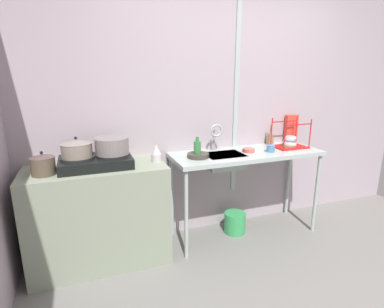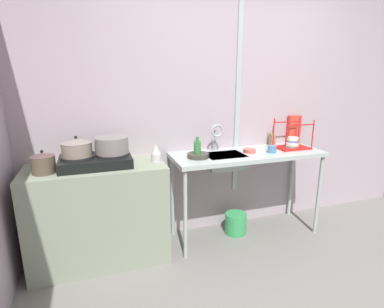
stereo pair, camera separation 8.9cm
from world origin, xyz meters
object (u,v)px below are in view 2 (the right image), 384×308
utensil_jar (272,140)px  bucket_on_floor (236,223)px  frying_pan (198,156)px  dish_rack (292,143)px  pot_on_right_burner (112,145)px  bottle_by_sink (197,149)px  pot_beside_stove (43,163)px  cereal_box (294,129)px  percolator (156,153)px  stove (96,161)px  cup_by_rack (272,149)px  sink_basin (225,161)px  pot_on_left_burner (77,147)px  faucet (217,133)px  small_bowl_on_drainboard (250,151)px

utensil_jar → bucket_on_floor: (-0.49, -0.18, -0.83)m
frying_pan → dish_rack: size_ratio=0.60×
pot_on_right_burner → bucket_on_floor: (1.21, 0.03, -0.95)m
bottle_by_sink → bucket_on_floor: bottle_by_sink is taller
frying_pan → dish_rack: 1.05m
dish_rack → bottle_by_sink: (-1.06, -0.04, 0.03)m
pot_beside_stove → cereal_box: 2.53m
dish_rack → bucket_on_floor: dish_rack is taller
pot_beside_stove → percolator: 0.90m
stove → frying_pan: 0.91m
percolator → dish_rack: bearing=1.6°
utensil_jar → percolator: bearing=-170.2°
stove → cup_by_rack: bearing=-2.7°
cup_by_rack → sink_basin: bearing=171.3°
cereal_box → percolator: bearing=-168.0°
sink_basin → frying_pan: size_ratio=1.84×
stove → frying_pan: bearing=-1.4°
pot_beside_stove → pot_on_right_burner: bearing=7.5°
pot_on_left_burner → frying_pan: size_ratio=1.21×
pot_on_left_burner → frying_pan: 1.06m
pot_beside_stove → cup_by_rack: bearing=-0.2°
pot_beside_stove → faucet: 1.55m
frying_pan → pot_on_left_burner: bearing=178.8°
pot_on_left_burner → bucket_on_floor: 1.77m
pot_on_left_burner → cup_by_rack: 1.80m
sink_basin → bottle_by_sink: 0.32m
sink_basin → stove: bearing=179.7°
pot_on_right_burner → cup_by_rack: pot_on_right_burner is taller
percolator → small_bowl_on_drainboard: (0.94, 0.02, -0.06)m
pot_on_left_burner → pot_beside_stove: bearing=-164.3°
pot_on_left_burner → pot_beside_stove: (-0.25, -0.07, -0.09)m
faucet → bucket_on_floor: bearing=-24.7°
bottle_by_sink → frying_pan: bearing=-12.9°
percolator → faucet: size_ratio=0.56×
sink_basin → cup_by_rack: (0.47, -0.07, 0.10)m
pot_on_left_burner → bucket_on_floor: (1.49, 0.03, -0.95)m
dish_rack → bucket_on_floor: 1.03m
cup_by_rack → cereal_box: (0.46, 0.30, 0.12)m
pot_beside_stove → small_bowl_on_drainboard: 1.84m
pot_on_left_burner → pot_beside_stove: pot_on_left_burner is taller
pot_on_left_burner → cup_by_rack: pot_on_left_burner is taller
pot_on_left_burner → pot_on_right_burner: bearing=0.0°
pot_on_left_burner → cereal_box: (2.26, 0.22, -0.02)m
utensil_jar → pot_on_right_burner: bearing=-173.0°
frying_pan → cup_by_rack: 0.75m
stove → pot_on_left_burner: bearing=-180.0°
sink_basin → bottle_by_sink: (-0.29, -0.01, 0.15)m
pot_on_left_burner → sink_basin: bearing=-0.3°
cereal_box → stove: bearing=-170.6°
pot_beside_stove → utensil_jar: bearing=7.1°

